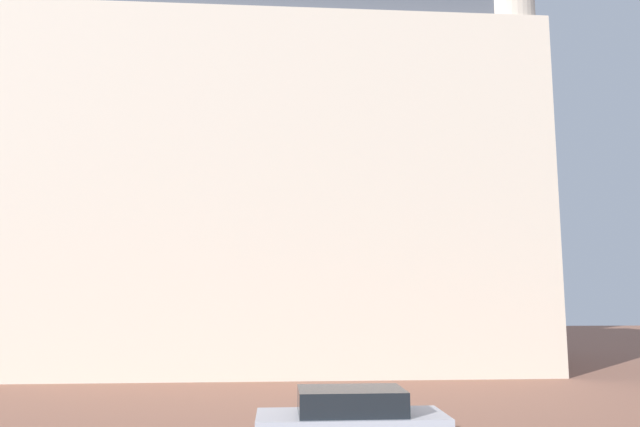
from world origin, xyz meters
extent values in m
cube|color=beige|center=(-1.55, 28.47, 8.65)|extent=(27.37, 13.24, 17.30)
cube|color=#4C515B|center=(-1.55, 28.47, 18.50)|extent=(25.18, 12.18, 2.40)
cube|color=beige|center=(-3.15, 28.47, 16.41)|extent=(4.89, 4.89, 32.82)
cylinder|color=beige|center=(-13.74, 23.35, 10.23)|extent=(2.80, 2.80, 20.45)
cylinder|color=beige|center=(10.63, 23.35, 10.39)|extent=(2.80, 2.80, 20.78)
cube|color=black|center=(0.75, 9.50, 1.23)|extent=(2.47, 1.57, 0.57)
camera|label=1|loc=(-1.00, -4.86, 3.64)|focal=33.53mm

